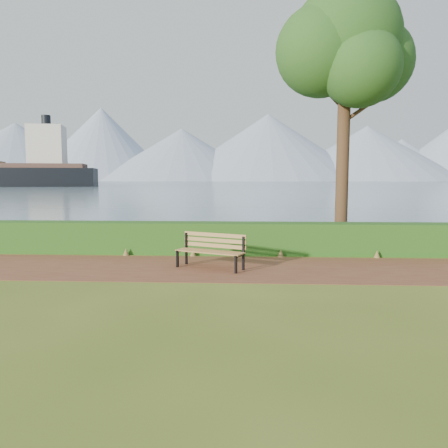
{
  "coord_description": "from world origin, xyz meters",
  "views": [
    {
      "loc": [
        0.56,
        -11.2,
        2.4
      ],
      "look_at": [
        -0.09,
        1.2,
        1.1
      ],
      "focal_mm": 35.0,
      "sensor_mm": 36.0,
      "label": 1
    }
  ],
  "objects": [
    {
      "name": "hedge",
      "position": [
        0.0,
        2.6,
        0.5
      ],
      "size": [
        32.0,
        0.85,
        1.0
      ],
      "primitive_type": "cube",
      "color": "#214F16",
      "rests_on": "ground"
    },
    {
      "name": "tree",
      "position": [
        3.74,
        3.7,
        6.68
      ],
      "size": [
        4.6,
        3.76,
        8.98
      ],
      "rotation": [
        0.0,
        0.0,
        -0.0
      ],
      "color": "#3C2918",
      "rests_on": "ground"
    },
    {
      "name": "path",
      "position": [
        0.0,
        0.3,
        0.01
      ],
      "size": [
        40.0,
        3.4,
        0.01
      ],
      "primitive_type": "cube",
      "color": "brown",
      "rests_on": "ground"
    },
    {
      "name": "water",
      "position": [
        0.0,
        260.0,
        0.01
      ],
      "size": [
        700.0,
        510.0,
        0.0
      ],
      "primitive_type": "cube",
      "color": "#496376",
      "rests_on": "ground"
    },
    {
      "name": "ground",
      "position": [
        0.0,
        0.0,
        0.0
      ],
      "size": [
        140.0,
        140.0,
        0.0
      ],
      "primitive_type": "plane",
      "color": "#495D1A",
      "rests_on": "ground"
    },
    {
      "name": "bench",
      "position": [
        -0.38,
        0.29,
        0.54
      ],
      "size": [
        1.92,
        1.24,
        0.94
      ],
      "rotation": [
        0.0,
        0.0,
        -0.41
      ],
      "color": "black",
      "rests_on": "ground"
    },
    {
      "name": "mountains",
      "position": [
        -9.17,
        406.05,
        27.7
      ],
      "size": [
        585.0,
        190.0,
        70.0
      ],
      "color": "#8292AD",
      "rests_on": "ground"
    }
  ]
}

